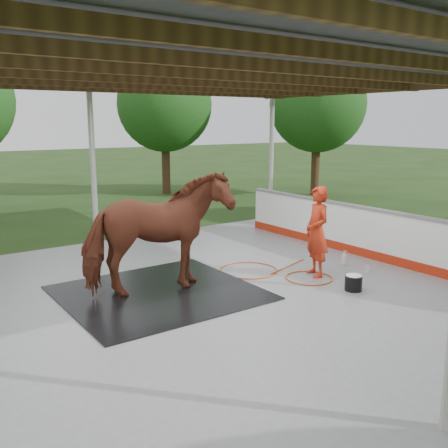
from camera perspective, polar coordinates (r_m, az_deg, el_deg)
ground at (r=8.90m, az=-3.14°, el=-8.65°), size 100.00×100.00×0.00m
concrete_slab at (r=8.89m, az=-3.14°, el=-8.50°), size 12.00×10.00×0.05m
pavilion_structure at (r=8.40m, az=-3.45°, el=17.65°), size 12.60×10.60×4.05m
dasher_board at (r=11.74m, az=16.20°, el=-1.09°), size 0.16×8.00×1.15m
tree_belt at (r=9.30m, az=-4.85°, el=15.94°), size 28.00×28.00×5.80m
rubber_mat at (r=9.13m, az=-7.43°, el=-7.78°), size 3.30×3.10×0.02m
horse at (r=8.83m, az=-7.61°, el=-1.08°), size 2.70×1.53×2.16m
handler at (r=10.01m, az=10.58°, el=-0.86°), size 0.61×0.76×1.80m
wash_bucket at (r=9.46m, az=14.58°, el=-6.49°), size 0.31×0.31×0.29m
soap_bottle_a at (r=11.03m, az=13.58°, el=-3.79°), size 0.14×0.14×0.33m
soap_bottle_b at (r=10.68m, az=16.06°, el=-4.87°), size 0.11×0.11×0.17m
hose_coil at (r=10.24m, az=5.34°, el=-5.57°), size 2.11×2.17×0.02m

